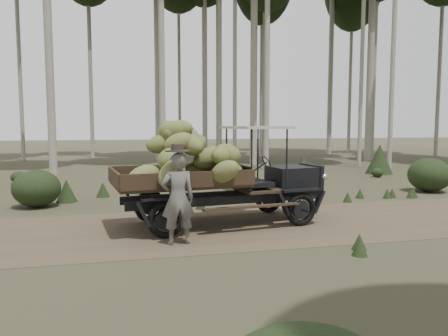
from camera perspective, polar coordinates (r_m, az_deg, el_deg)
The scene contains 4 objects.
ground at distance 10.55m, azimuth 13.21°, elevation -6.77°, with size 120.00×120.00×0.00m, color #473D2B.
dirt_track at distance 10.55m, azimuth 13.21°, elevation -6.75°, with size 70.00×4.00×0.01m, color brown.
banana_truck at distance 9.55m, azimuth -2.39°, elevation 0.50°, with size 5.00×2.66×2.42m.
farmer at distance 8.20m, azimuth -6.05°, elevation -3.83°, with size 0.67×0.50×1.89m.
Camera 1 is at (-4.66, -9.20, 2.24)m, focal length 35.00 mm.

